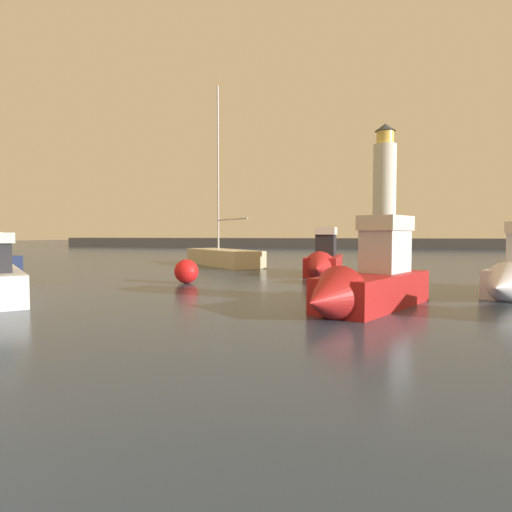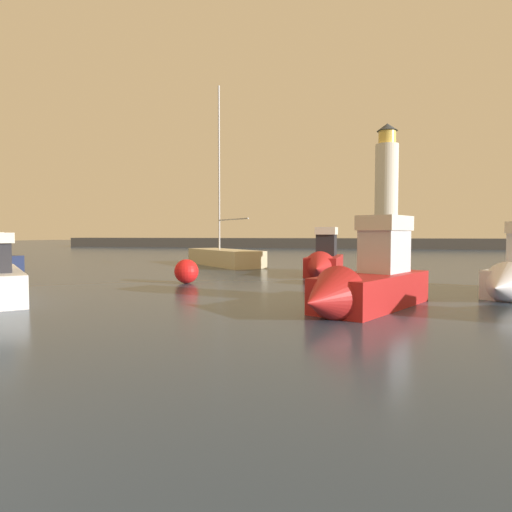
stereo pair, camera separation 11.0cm
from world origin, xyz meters
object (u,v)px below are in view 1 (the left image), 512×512
(sailboat_moored, at_px, (223,257))
(motorboat_4, at_px, (323,261))
(mooring_buoy, at_px, (186,271))
(motorboat_1, at_px, (365,282))
(lighthouse, at_px, (384,184))

(sailboat_moored, bearing_deg, motorboat_4, -37.36)
(mooring_buoy, bearing_deg, motorboat_4, 45.11)
(motorboat_4, distance_m, sailboat_moored, 9.21)
(sailboat_moored, bearing_deg, motorboat_1, -59.69)
(lighthouse, height_order, sailboat_moored, lighthouse)
(motorboat_4, relative_size, sailboat_moored, 0.48)
(sailboat_moored, bearing_deg, mooring_buoy, -80.30)
(motorboat_1, distance_m, sailboat_moored, 18.77)
(sailboat_moored, height_order, mooring_buoy, sailboat_moored)
(lighthouse, height_order, motorboat_1, lighthouse)
(motorboat_4, height_order, sailboat_moored, sailboat_moored)
(motorboat_1, distance_m, mooring_buoy, 9.18)
(lighthouse, bearing_deg, sailboat_moored, -106.84)
(motorboat_4, bearing_deg, motorboat_1, -78.53)
(lighthouse, bearing_deg, motorboat_1, -92.68)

